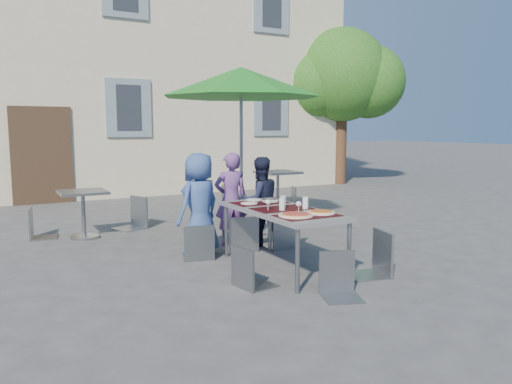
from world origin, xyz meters
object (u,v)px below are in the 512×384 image
pizza_near_left (296,215)px  pizza_near_right (321,212)px  bg_chair_l_0 (37,206)px  bg_chair_r_0 (133,193)px  chair_2 (282,208)px  cafe_table_0 (83,206)px  chair_3 (249,242)px  child_0 (199,204)px  dining_table (282,213)px  bg_chair_r_1 (290,185)px  child_1 (231,199)px  child_2 (260,201)px  chair_5 (340,248)px  chair_1 (242,212)px  bg_chair_l_1 (232,182)px  patio_umbrella (241,83)px  cafe_table_1 (278,182)px  chair_0 (198,220)px  chair_4 (376,226)px

pizza_near_left → pizza_near_right: same height
bg_chair_l_0 → bg_chair_r_0: 1.55m
chair_2 → cafe_table_0: (-2.39, 2.03, -0.07)m
chair_3 → child_0: bearing=87.2°
dining_table → bg_chair_r_1: bearing=56.3°
child_0 → child_1: bearing=-177.8°
child_2 → chair_5: (-0.38, -2.38, -0.15)m
chair_1 → chair_2: size_ratio=0.97×
pizza_near_left → bg_chair_l_1: bearing=72.3°
pizza_near_right → patio_umbrella: bearing=80.7°
chair_1 → cafe_table_1: size_ratio=1.16×
chair_0 → chair_2: (1.31, 0.02, 0.06)m
chair_0 → bg_chair_r_0: 2.49m
chair_3 → bg_chair_r_1: bearing=53.0°
pizza_near_right → chair_3: size_ratio=0.38×
bg_chair_r_0 → bg_chair_r_1: 3.60m
chair_2 → patio_umbrella: 2.41m
chair_1 → chair_2: 0.61m
pizza_near_left → chair_0: bearing=112.3°
child_2 → cafe_table_0: child_2 is taller
pizza_near_right → bg_chair_r_1: size_ratio=0.38×
cafe_table_0 → bg_chair_l_1: (3.17, 1.21, 0.09)m
pizza_near_left → patio_umbrella: patio_umbrella is taller
dining_table → chair_1: chair_1 is taller
bg_chair_l_0 → cafe_table_0: bearing=-28.1°
chair_2 → chair_4: bearing=-81.7°
pizza_near_right → bg_chair_r_0: bg_chair_r_0 is taller
child_2 → bg_chair_l_1: 3.06m
chair_4 → cafe_table_0: (-2.64, 3.70, -0.07)m
chair_3 → patio_umbrella: size_ratio=0.32×
pizza_near_left → cafe_table_1: bearing=61.1°
chair_0 → chair_2: 1.31m
dining_table → cafe_table_0: (-1.82, 2.95, -0.18)m
dining_table → bg_chair_r_0: size_ratio=1.80×
dining_table → bg_chair_r_0: (-0.91, 3.38, -0.09)m
child_2 → chair_2: size_ratio=1.31×
child_2 → chair_2: bearing=122.0°
child_1 → dining_table: bearing=98.8°
dining_table → child_1: (0.01, 1.44, -0.01)m
patio_umbrella → cafe_table_0: bearing=168.5°
pizza_near_left → chair_4: bearing=-13.3°
bg_chair_r_1 → cafe_table_1: bearing=-152.4°
child_1 → chair_2: child_1 is taller
chair_5 → bg_chair_r_1: (2.63, 5.09, 0.00)m
child_2 → cafe_table_1: bearing=-123.6°
bg_chair_l_1 → dining_table: bearing=-108.0°
child_0 → child_1: child_0 is taller
pizza_near_left → pizza_near_right: bearing=2.5°
chair_5 → patio_umbrella: size_ratio=0.32×
chair_0 → chair_5: (0.74, -2.03, -0.02)m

